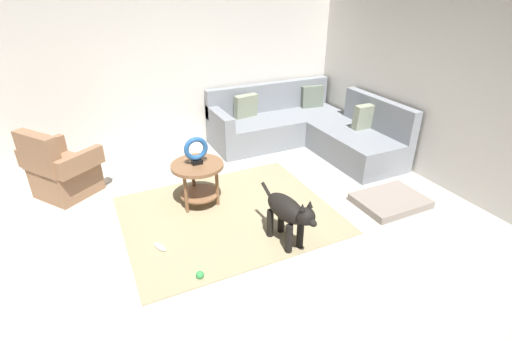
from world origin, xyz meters
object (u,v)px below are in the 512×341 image
at_px(torus_sculpture, 196,150).
at_px(dog_bed_mat, 390,201).
at_px(dog_toy_ball, 200,275).
at_px(sectional_couch, 305,129).
at_px(dog_toy_bone, 160,247).
at_px(side_table, 198,173).
at_px(dog, 288,213).
at_px(armchair, 61,171).

relative_size(torus_sculpture, dog_bed_mat, 0.41).
bearing_deg(dog_toy_ball, sectional_couch, 41.25).
height_order(dog_bed_mat, dog_toy_bone, dog_bed_mat).
height_order(sectional_couch, side_table, sectional_couch).
distance_m(side_table, dog, 1.24).
bearing_deg(dog, dog_bed_mat, 176.49).
bearing_deg(dog_toy_ball, armchair, 115.93).
bearing_deg(dog, dog_toy_ball, -2.72).
height_order(torus_sculpture, dog, torus_sculpture).
relative_size(torus_sculpture, dog_toy_ball, 4.37).
xyz_separation_m(armchair, side_table, (1.43, -0.95, 0.09)).
distance_m(torus_sculpture, dog_toy_ball, 1.43).
relative_size(armchair, dog, 1.18).
relative_size(sectional_couch, dog, 2.66).
xyz_separation_m(side_table, dog_bed_mat, (2.05, -0.97, -0.37)).
bearing_deg(sectional_couch, dog_toy_ball, -138.75).
bearing_deg(sectional_couch, dog, -126.08).
bearing_deg(dog, dog_toy_bone, -29.81).
xyz_separation_m(side_table, dog, (0.56, -1.10, -0.04)).
relative_size(armchair, dog_bed_mat, 1.25).
relative_size(armchair, dog_toy_ball, 13.39).
bearing_deg(dog_bed_mat, dog_toy_bone, 172.73).
xyz_separation_m(torus_sculpture, dog, (0.56, -1.10, -0.33)).
bearing_deg(dog_toy_bone, dog_bed_mat, -7.27).
bearing_deg(torus_sculpture, side_table, 93.58).
bearing_deg(dog, sectional_couch, -134.41).
relative_size(side_table, dog_bed_mat, 0.75).
distance_m(armchair, dog_toy_bone, 1.80).
relative_size(side_table, dog, 0.71).
xyz_separation_m(side_table, dog_toy_ball, (-0.39, -1.19, -0.38)).
bearing_deg(dog_toy_bone, dog, -21.48).
bearing_deg(dog_toy_ball, dog, 5.61).
bearing_deg(torus_sculpture, dog, -62.89).
bearing_deg(dog_toy_bone, dog_toy_ball, -67.47).
relative_size(dog_bed_mat, dog_toy_ball, 10.71).
distance_m(sectional_couch, side_table, 2.28).
bearing_deg(dog_toy_ball, torus_sculpture, 71.85).
relative_size(armchair, side_table, 1.67).
xyz_separation_m(armchair, dog, (2.00, -2.05, 0.05)).
relative_size(side_table, dog_toy_bone, 3.33).
xyz_separation_m(armchair, dog_toy_ball, (1.04, -2.14, -0.29)).
xyz_separation_m(torus_sculpture, dog_toy_ball, (-0.39, -1.19, -0.67)).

